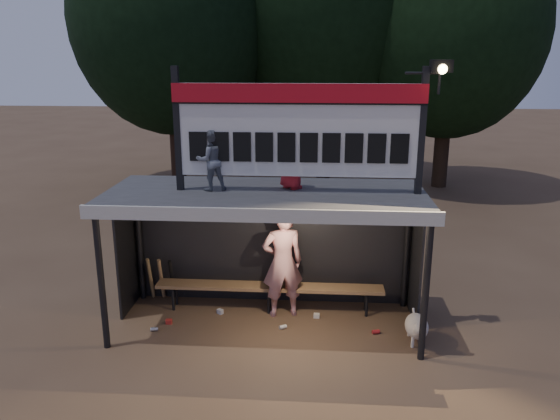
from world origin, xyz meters
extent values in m
plane|color=#4F3927|center=(0.00, 0.00, 0.00)|extent=(80.00, 80.00, 0.00)
imported|color=silver|center=(0.24, 0.40, 0.97)|extent=(0.81, 0.64, 1.94)
imported|color=slate|center=(-0.85, 0.00, 2.80)|extent=(0.57, 0.52, 0.96)
imported|color=#B41B23|center=(0.40, 0.20, 2.81)|extent=(0.56, 0.56, 0.98)
cube|color=#3B3B3E|center=(0.00, 0.00, 2.26)|extent=(5.00, 2.00, 0.12)
cube|color=silver|center=(0.00, -1.02, 2.22)|extent=(5.10, 0.06, 0.20)
cylinder|color=black|center=(-2.40, -0.90, 1.10)|extent=(0.10, 0.10, 2.20)
cylinder|color=black|center=(2.40, -0.90, 1.10)|extent=(0.10, 0.10, 2.20)
cylinder|color=black|center=(-2.40, 0.90, 1.10)|extent=(0.10, 0.10, 2.20)
cylinder|color=black|center=(2.40, 0.90, 1.10)|extent=(0.10, 0.10, 2.20)
cube|color=black|center=(0.00, 1.00, 1.10)|extent=(5.00, 0.04, 2.20)
cube|color=black|center=(-2.50, 0.50, 1.10)|extent=(0.04, 1.00, 2.20)
cube|color=black|center=(2.50, 0.50, 1.10)|extent=(0.04, 1.00, 2.20)
cylinder|color=black|center=(0.00, 1.00, 2.15)|extent=(5.00, 0.06, 0.06)
cube|color=black|center=(-1.35, 0.00, 3.27)|extent=(0.10, 0.10, 1.90)
cube|color=black|center=(2.35, 0.00, 3.27)|extent=(0.10, 0.10, 1.90)
cube|color=silver|center=(0.50, 0.00, 3.27)|extent=(3.80, 0.08, 1.40)
cube|color=red|center=(0.50, -0.05, 3.83)|extent=(3.80, 0.04, 0.28)
cube|color=black|center=(0.50, -0.06, 3.68)|extent=(3.80, 0.02, 0.03)
cube|color=black|center=(-1.03, -0.05, 3.02)|extent=(0.27, 0.03, 0.45)
cube|color=black|center=(-0.69, -0.05, 3.02)|extent=(0.27, 0.03, 0.45)
cube|color=black|center=(-0.35, -0.05, 3.02)|extent=(0.27, 0.03, 0.45)
cube|color=black|center=(-0.01, -0.05, 3.02)|extent=(0.27, 0.03, 0.45)
cube|color=black|center=(0.33, -0.05, 3.02)|extent=(0.27, 0.03, 0.45)
cube|color=black|center=(0.67, -0.05, 3.02)|extent=(0.27, 0.03, 0.45)
cube|color=black|center=(1.01, -0.05, 3.02)|extent=(0.27, 0.03, 0.45)
cube|color=black|center=(1.35, -0.05, 3.02)|extent=(0.27, 0.03, 0.45)
cube|color=black|center=(1.69, -0.05, 3.02)|extent=(0.27, 0.03, 0.45)
cube|color=black|center=(2.03, -0.05, 3.02)|extent=(0.27, 0.03, 0.45)
cylinder|color=black|center=(2.30, 0.00, 4.12)|extent=(0.50, 0.04, 0.04)
cylinder|color=black|center=(2.55, 0.00, 3.97)|extent=(0.04, 0.04, 0.30)
cube|color=black|center=(2.55, -0.05, 4.22)|extent=(0.30, 0.22, 0.18)
sphere|color=#FFD88C|center=(2.55, -0.14, 4.18)|extent=(0.14, 0.14, 0.14)
cube|color=#936D45|center=(0.00, 0.55, 0.45)|extent=(4.00, 0.35, 0.06)
cylinder|color=black|center=(-1.70, 0.43, 0.23)|extent=(0.05, 0.05, 0.45)
cylinder|color=black|center=(-1.70, 0.67, 0.23)|extent=(0.05, 0.05, 0.45)
cylinder|color=black|center=(0.00, 0.43, 0.23)|extent=(0.05, 0.05, 0.45)
cylinder|color=black|center=(0.00, 0.67, 0.23)|extent=(0.05, 0.05, 0.45)
cylinder|color=black|center=(1.70, 0.43, 0.23)|extent=(0.05, 0.05, 0.45)
cylinder|color=black|center=(1.70, 0.67, 0.23)|extent=(0.05, 0.05, 0.45)
cylinder|color=black|center=(-4.00, 10.00, 1.87)|extent=(0.50, 0.50, 3.74)
ellipsoid|color=black|center=(-4.00, 10.00, 5.53)|extent=(6.46, 6.46, 7.48)
cylinder|color=black|center=(1.00, 11.50, 2.09)|extent=(0.50, 0.50, 4.18)
ellipsoid|color=black|center=(1.00, 11.50, 6.18)|extent=(7.22, 7.22, 8.36)
cylinder|color=#302015|center=(5.00, 10.50, 1.76)|extent=(0.50, 0.50, 3.52)
ellipsoid|color=black|center=(5.00, 10.50, 5.20)|extent=(6.08, 6.08, 7.04)
ellipsoid|color=beige|center=(2.41, -0.39, 0.27)|extent=(0.36, 0.58, 0.36)
sphere|color=beige|center=(2.41, -0.67, 0.36)|extent=(0.22, 0.22, 0.22)
cone|color=silver|center=(2.41, -0.77, 0.34)|extent=(0.10, 0.10, 0.10)
cone|color=silver|center=(2.36, -0.69, 0.46)|extent=(0.06, 0.06, 0.07)
cone|color=beige|center=(2.46, -0.69, 0.46)|extent=(0.06, 0.06, 0.07)
cylinder|color=#EEE2CE|center=(2.33, -0.57, 0.09)|extent=(0.05, 0.05, 0.18)
cylinder|color=silver|center=(2.49, -0.57, 0.09)|extent=(0.05, 0.05, 0.18)
cylinder|color=beige|center=(2.33, -0.21, 0.09)|extent=(0.05, 0.05, 0.18)
cylinder|color=silver|center=(2.49, -0.21, 0.09)|extent=(0.05, 0.05, 0.18)
cylinder|color=beige|center=(2.41, -0.09, 0.34)|extent=(0.04, 0.16, 0.14)
cylinder|color=#997647|center=(-2.21, 0.82, 0.43)|extent=(0.07, 0.27, 0.84)
cylinder|color=#A0754A|center=(-2.01, 0.82, 0.43)|extent=(0.09, 0.30, 0.83)
cylinder|color=black|center=(-1.81, 0.82, 0.43)|extent=(0.08, 0.33, 0.83)
cube|color=#B5271F|center=(-1.65, -0.08, 0.04)|extent=(0.10, 0.07, 0.08)
cylinder|color=#BAB9BF|center=(-1.82, -0.35, 0.04)|extent=(0.13, 0.09, 0.07)
cube|color=beige|center=(0.84, 0.31, 0.04)|extent=(0.11, 0.08, 0.08)
cylinder|color=red|center=(1.81, -0.18, 0.04)|extent=(0.13, 0.10, 0.07)
cube|color=#BBBBC1|center=(-0.85, 0.35, 0.04)|extent=(0.12, 0.12, 0.08)
cylinder|color=white|center=(0.29, -0.13, 0.04)|extent=(0.14, 0.12, 0.07)
camera|label=1|loc=(0.81, -8.27, 4.36)|focal=35.00mm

